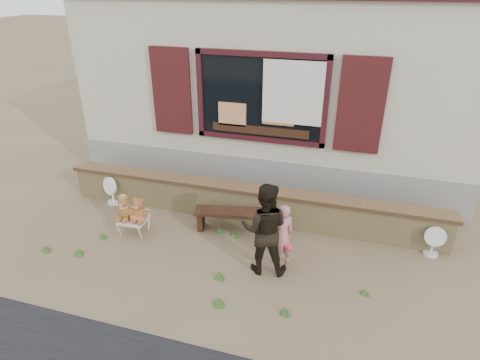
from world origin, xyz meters
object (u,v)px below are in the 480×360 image
(bench, at_px, (238,216))
(adult, at_px, (265,229))
(teddy_bear_left, at_px, (124,207))
(teddy_bear_right, at_px, (139,209))
(child, at_px, (282,235))
(folding_chair, at_px, (133,220))

(bench, height_order, adult, adult)
(teddy_bear_left, relative_size, teddy_bear_right, 1.02)
(bench, distance_m, child, 1.18)
(bench, relative_size, teddy_bear_left, 3.46)
(bench, height_order, child, child)
(child, bearing_deg, folding_chair, -36.05)
(teddy_bear_left, xyz_separation_m, adult, (2.56, -0.31, 0.23))
(folding_chair, distance_m, teddy_bear_right, 0.29)
(teddy_bear_left, bearing_deg, adult, -9.76)
(folding_chair, distance_m, child, 2.66)
(bench, distance_m, teddy_bear_right, 1.72)
(teddy_bear_right, relative_size, child, 0.42)
(teddy_bear_right, bearing_deg, bench, 17.93)
(bench, relative_size, teddy_bear_right, 3.54)
(folding_chair, distance_m, adult, 2.49)
(child, xyz_separation_m, adult, (-0.22, -0.21, 0.21))
(bench, bearing_deg, teddy_bear_right, -170.57)
(bench, distance_m, folding_chair, 1.84)
(bench, xyz_separation_m, child, (0.91, -0.71, 0.24))
(teddy_bear_right, bearing_deg, teddy_bear_left, -180.00)
(folding_chair, bearing_deg, teddy_bear_right, -0.00)
(bench, distance_m, teddy_bear_left, 1.99)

